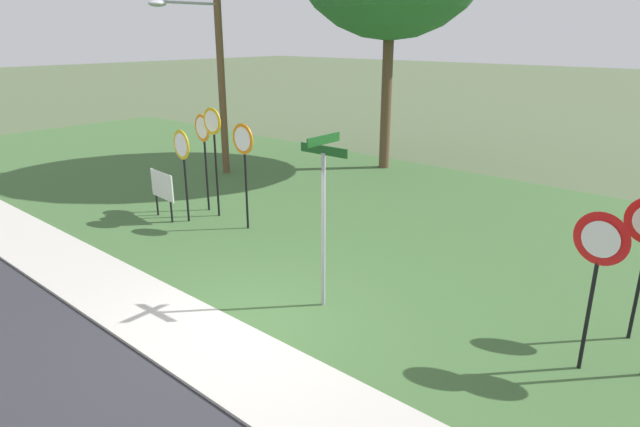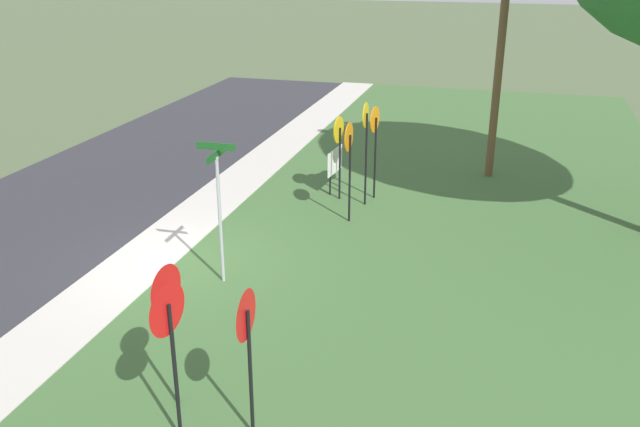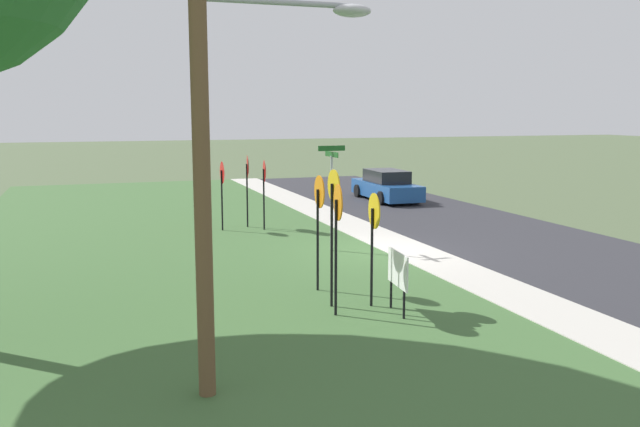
# 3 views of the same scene
# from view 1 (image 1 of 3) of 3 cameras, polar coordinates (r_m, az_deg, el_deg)

# --- Properties ---
(ground_plane) EXTENTS (160.00, 160.00, 0.00)m
(ground_plane) POSITION_cam_1_polar(r_m,az_deg,el_deg) (9.27, -7.96, -11.66)
(ground_plane) COLOR #4C5B3D
(sidewalk_strip) EXTENTS (44.00, 1.60, 0.06)m
(sidewalk_strip) POSITION_cam_1_polar(r_m,az_deg,el_deg) (8.84, -11.98, -13.32)
(sidewalk_strip) COLOR #BCB7AD
(sidewalk_strip) RESTS_ON ground_plane
(grass_median) EXTENTS (44.00, 12.00, 0.04)m
(grass_median) POSITION_cam_1_polar(r_m,az_deg,el_deg) (13.55, 11.48, -1.79)
(grass_median) COLOR #3D6033
(grass_median) RESTS_ON ground_plane
(stop_sign_near_left) EXTENTS (0.73, 0.12, 2.36)m
(stop_sign_near_left) POSITION_cam_1_polar(r_m,az_deg,el_deg) (13.83, -14.27, 5.91)
(stop_sign_near_left) COLOR black
(stop_sign_near_left) RESTS_ON grass_median
(stop_sign_near_right) EXTENTS (0.71, 0.13, 2.61)m
(stop_sign_near_right) POSITION_cam_1_polar(r_m,az_deg,el_deg) (14.60, -12.18, 7.45)
(stop_sign_near_right) COLOR black
(stop_sign_near_right) RESTS_ON grass_median
(stop_sign_far_left) EXTENTS (0.67, 0.09, 2.84)m
(stop_sign_far_left) POSITION_cam_1_polar(r_m,az_deg,el_deg) (14.03, -11.15, 7.68)
(stop_sign_far_left) COLOR black
(stop_sign_far_left) RESTS_ON grass_median
(stop_sign_far_center) EXTENTS (0.73, 0.10, 2.60)m
(stop_sign_far_center) POSITION_cam_1_polar(r_m,az_deg,el_deg) (12.98, -8.04, 6.31)
(stop_sign_far_center) COLOR black
(stop_sign_far_center) RESTS_ON grass_median
(yield_sign_near_right) EXTENTS (0.74, 0.13, 2.37)m
(yield_sign_near_right) POSITION_cam_1_polar(r_m,az_deg,el_deg) (8.14, 27.24, -3.94)
(yield_sign_near_right) COLOR black
(yield_sign_near_right) RESTS_ON grass_median
(street_name_post) EXTENTS (0.96, 0.82, 3.03)m
(street_name_post) POSITION_cam_1_polar(r_m,az_deg,el_deg) (9.05, 0.37, 0.55)
(street_name_post) COLOR #9EA0A8
(street_name_post) RESTS_ON grass_median
(utility_pole) EXTENTS (2.10, 2.57, 7.57)m
(utility_pole) POSITION_cam_1_polar(r_m,az_deg,el_deg) (18.43, -11.03, 16.74)
(utility_pole) COLOR brown
(utility_pole) RESTS_ON grass_median
(notice_board) EXTENTS (1.10, 0.14, 1.25)m
(notice_board) POSITION_cam_1_polar(r_m,az_deg,el_deg) (14.40, -16.28, 2.61)
(notice_board) COLOR black
(notice_board) RESTS_ON grass_median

